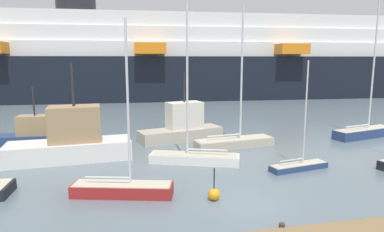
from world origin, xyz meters
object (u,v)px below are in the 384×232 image
object	(u,v)px
channel_buoy_0	(214,194)
sailboat_2	(299,164)
fishing_boat_2	(182,126)
channel_buoy_1	(20,136)
sailboat_5	(194,156)
cruise_ship	(209,60)
sailboat_6	(234,140)
fishing_boat_0	(33,136)
fishing_boat_1	(72,141)
sailboat_1	(364,130)
sailboat_3	(123,187)

from	to	relation	value
channel_buoy_0	sailboat_2	bearing A→B (deg)	27.99
fishing_boat_2	channel_buoy_1	distance (m)	14.03
sailboat_5	cruise_ship	bearing A→B (deg)	-86.15
cruise_ship	sailboat_6	bearing A→B (deg)	-98.63
sailboat_6	fishing_boat_0	size ratio (longest dim) A/B	1.69
sailboat_6	fishing_boat_1	world-z (taller)	sailboat_6
fishing_boat_0	cruise_ship	bearing A→B (deg)	59.72
sailboat_1	fishing_boat_2	bearing A→B (deg)	157.65
sailboat_6	fishing_boat_1	size ratio (longest dim) A/B	1.31
sailboat_2	sailboat_6	world-z (taller)	sailboat_6
fishing_boat_1	channel_buoy_1	xyz separation A→B (m)	(-5.15, 6.86, -0.98)
sailboat_2	channel_buoy_1	size ratio (longest dim) A/B	4.11
fishing_boat_2	cruise_ship	distance (m)	37.69
sailboat_1	fishing_boat_1	xyz separation A→B (m)	(-24.83, -1.82, 0.72)
sailboat_1	sailboat_2	world-z (taller)	sailboat_1
sailboat_1	fishing_boat_0	bearing A→B (deg)	161.55
fishing_boat_1	sailboat_2	bearing A→B (deg)	-24.55
sailboat_2	fishing_boat_2	xyz separation A→B (m)	(-5.83, 9.53, 0.86)
sailboat_5	fishing_boat_2	distance (m)	6.83
sailboat_5	channel_buoy_1	bearing A→B (deg)	-15.23
channel_buoy_1	sailboat_2	bearing A→B (deg)	-31.82
fishing_boat_0	fishing_boat_2	size ratio (longest dim) A/B	0.87
sailboat_5	cruise_ship	xyz separation A→B (m)	(12.17, 42.16, 6.26)
sailboat_1	sailboat_2	distance (m)	12.60
sailboat_6	fishing_boat_0	distance (m)	16.06
cruise_ship	fishing_boat_2	bearing A→B (deg)	-105.20
fishing_boat_2	sailboat_1	bearing A→B (deg)	-23.91
sailboat_1	sailboat_3	xyz separation A→B (m)	(-21.45, -9.08, -0.19)
sailboat_6	cruise_ship	distance (m)	39.82
sailboat_2	channel_buoy_1	distance (m)	23.05
channel_buoy_0	fishing_boat_2	bearing A→B (deg)	86.61
sailboat_1	channel_buoy_1	world-z (taller)	sailboat_1
sailboat_1	fishing_boat_1	distance (m)	24.91
sailboat_1	cruise_ship	xyz separation A→B (m)	(-4.47, 37.80, 6.13)
cruise_ship	channel_buoy_1	bearing A→B (deg)	-124.73
sailboat_5	cruise_ship	distance (m)	44.33
sailboat_3	sailboat_6	world-z (taller)	sailboat_6
channel_buoy_0	fishing_boat_0	bearing A→B (deg)	131.23
sailboat_2	channel_buoy_0	bearing A→B (deg)	-162.73
fishing_boat_2	sailboat_5	bearing A→B (deg)	-108.93
sailboat_1	sailboat_6	bearing A→B (deg)	169.35
sailboat_2	sailboat_6	distance (m)	6.76
sailboat_6	fishing_boat_0	bearing A→B (deg)	161.24
sailboat_5	fishing_boat_2	world-z (taller)	sailboat_5
sailboat_2	channel_buoy_1	bearing A→B (deg)	137.47
sailboat_2	fishing_boat_1	size ratio (longest dim) A/B	0.81
fishing_boat_1	channel_buoy_0	distance (m)	11.83
fishing_boat_0	channel_buoy_1	bearing A→B (deg)	124.95
sailboat_6	fishing_boat_0	world-z (taller)	sailboat_6
cruise_ship	channel_buoy_0	bearing A→B (deg)	-101.33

